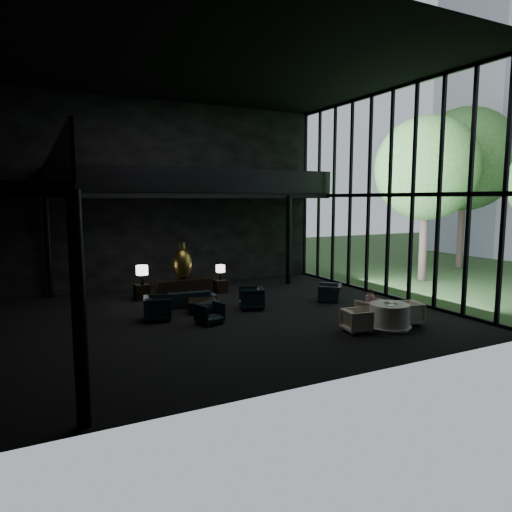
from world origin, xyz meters
name	(u,v)px	position (x,y,z in m)	size (l,w,h in m)	color
floor	(225,316)	(0.00, 0.00, 0.00)	(14.00, 12.00, 0.02)	black
ceiling	(223,64)	(0.00, 0.00, 8.00)	(14.00, 12.00, 0.02)	black
wall_back	(171,195)	(0.00, 6.00, 4.00)	(14.00, 0.04, 8.00)	black
wall_front	(338,192)	(0.00, -6.00, 4.00)	(14.00, 0.04, 8.00)	black
curtain_wall	(390,195)	(6.95, 0.00, 4.00)	(0.20, 12.00, 8.00)	black
mezzanine_left	(12,193)	(-6.00, 0.00, 4.00)	(2.00, 12.00, 0.25)	black
mezzanine_back	(200,195)	(1.00, 5.00, 4.00)	(12.00, 2.00, 0.25)	black
railing_left	(52,171)	(-5.00, 0.00, 4.60)	(0.06, 12.00, 1.00)	black
railing_back	(208,180)	(1.00, 4.00, 4.60)	(12.00, 0.06, 1.00)	black
column_sw	(79,312)	(-5.00, -5.70, 2.00)	(0.24, 0.24, 4.00)	black
column_nw	(48,247)	(-5.00, 5.70, 2.00)	(0.24, 0.24, 4.00)	black
column_ne	(288,240)	(4.80, 4.00, 2.00)	(0.24, 0.24, 4.00)	black
tree_near	(427,169)	(11.00, 2.00, 5.23)	(4.80, 4.80, 7.65)	#382D23
tree_far	(465,160)	(16.00, 4.00, 5.99)	(5.60, 5.60, 8.80)	#382D23
console	(184,288)	(-0.28, 3.48, 0.35)	(2.19, 0.50, 0.70)	black
bronze_urn	(182,263)	(-0.28, 3.65, 1.31)	(0.78, 0.78, 1.45)	#B29744
side_table_left	(142,292)	(-1.88, 3.75, 0.30)	(0.54, 0.54, 0.59)	black
table_lamp_left	(142,271)	(-1.88, 3.61, 1.13)	(0.45, 0.45, 0.75)	black
side_table_right	(220,286)	(1.32, 3.61, 0.27)	(0.48, 0.48, 0.53)	black
table_lamp_right	(220,269)	(1.32, 3.59, 0.98)	(0.37, 0.37, 0.62)	black
sofa	(187,296)	(-0.66, 1.92, 0.37)	(1.88, 0.55, 0.74)	black
lounge_armchair_west	(157,306)	(-2.11, 0.49, 0.48)	(0.93, 0.87, 0.95)	#1F2F3B
lounge_armchair_east	(251,296)	(1.21, 0.49, 0.47)	(0.91, 0.85, 0.94)	black
lounge_armchair_south	(210,313)	(-0.78, -0.65, 0.34)	(0.66, 0.62, 0.68)	#162532
window_armchair	(330,291)	(4.43, 0.29, 0.39)	(0.88, 0.57, 0.77)	black
coffee_table	(203,306)	(-0.47, 0.87, 0.21)	(0.94, 0.94, 0.42)	black
dining_table	(389,318)	(3.82, -3.54, 0.33)	(1.31, 1.31, 0.75)	white
dining_chair_north	(371,309)	(3.84, -2.71, 0.41)	(0.79, 0.74, 0.81)	beige
dining_chair_east	(408,312)	(4.65, -3.44, 0.39)	(0.75, 0.71, 0.78)	beige
dining_chair_west	(357,320)	(2.73, -3.39, 0.36)	(0.70, 0.65, 0.72)	beige
child	(370,298)	(3.83, -2.65, 0.74)	(0.27, 0.27, 0.58)	beige
plate_a	(390,305)	(3.66, -3.72, 0.76)	(0.26, 0.26, 0.02)	white
plate_b	(390,302)	(3.95, -3.39, 0.76)	(0.22, 0.22, 0.01)	white
saucer	(400,303)	(4.12, -3.64, 0.76)	(0.15, 0.15, 0.01)	white
coffee_cup	(395,302)	(4.00, -3.56, 0.79)	(0.09, 0.09, 0.07)	white
cereal_bowl	(387,302)	(3.78, -3.46, 0.79)	(0.18, 0.18, 0.09)	white
cream_pot	(396,304)	(3.91, -3.71, 0.79)	(0.06, 0.06, 0.07)	#99999E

